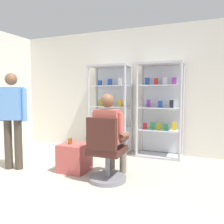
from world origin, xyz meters
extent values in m
plane|color=#B2A899|center=(0.00, 0.00, 0.00)|extent=(7.20, 7.20, 0.00)
cube|color=silver|center=(0.00, 3.00, 1.35)|extent=(6.00, 0.10, 2.70)
cylinder|color=#B7B7BC|center=(-0.98, 2.50, 0.95)|extent=(0.05, 0.05, 1.90)
cylinder|color=#B7B7BC|center=(-0.13, 2.50, 0.95)|extent=(0.05, 0.05, 1.90)
cylinder|color=#B7B7BC|center=(-0.98, 2.90, 0.95)|extent=(0.05, 0.05, 1.90)
cylinder|color=#B7B7BC|center=(-0.13, 2.90, 0.95)|extent=(0.05, 0.05, 1.90)
cube|color=#B7B7BC|center=(-0.55, 2.70, 1.88)|extent=(0.90, 0.45, 0.04)
cube|color=#B7B7BC|center=(-0.55, 2.70, 0.02)|extent=(0.90, 0.45, 0.04)
cube|color=silver|center=(-0.55, 2.92, 0.95)|extent=(0.84, 0.02, 1.80)
cube|color=silver|center=(-0.55, 2.70, 0.55)|extent=(0.82, 0.39, 0.02)
cube|color=black|center=(-0.80, 2.74, 0.63)|extent=(0.08, 0.05, 0.15)
cube|color=red|center=(-0.56, 2.74, 0.62)|extent=(0.08, 0.04, 0.13)
cube|color=black|center=(-0.30, 2.74, 0.63)|extent=(0.08, 0.06, 0.15)
cube|color=silver|center=(-0.55, 2.70, 1.00)|extent=(0.82, 0.39, 0.02)
cube|color=#999919|center=(-0.79, 2.73, 1.08)|extent=(0.07, 0.04, 0.15)
cube|color=purple|center=(-0.54, 2.69, 1.09)|extent=(0.07, 0.04, 0.16)
cube|color=gold|center=(-0.32, 2.74, 1.08)|extent=(0.09, 0.06, 0.14)
cube|color=silver|center=(-0.55, 2.70, 1.45)|extent=(0.82, 0.39, 0.02)
cube|color=#264CB2|center=(-0.79, 2.71, 1.52)|extent=(0.08, 0.05, 0.12)
cube|color=#264CB2|center=(-0.56, 2.72, 1.53)|extent=(0.09, 0.05, 0.15)
cube|color=silver|center=(-0.31, 2.68, 1.54)|extent=(0.08, 0.04, 0.16)
cylinder|color=#B7B7BC|center=(0.13, 2.50, 0.95)|extent=(0.05, 0.05, 1.90)
cylinder|color=#B7B7BC|center=(0.98, 2.50, 0.95)|extent=(0.05, 0.05, 1.90)
cylinder|color=#B7B7BC|center=(0.13, 2.90, 0.95)|extent=(0.05, 0.05, 1.90)
cylinder|color=#B7B7BC|center=(0.98, 2.90, 0.95)|extent=(0.05, 0.05, 1.90)
cube|color=#B7B7BC|center=(0.55, 2.70, 1.88)|extent=(0.90, 0.45, 0.04)
cube|color=#B7B7BC|center=(0.55, 2.70, 0.02)|extent=(0.90, 0.45, 0.04)
cube|color=silver|center=(0.55, 2.92, 0.95)|extent=(0.84, 0.02, 1.80)
cube|color=silver|center=(0.55, 2.70, 0.55)|extent=(0.82, 0.39, 0.02)
cube|color=red|center=(0.26, 2.66, 0.62)|extent=(0.08, 0.04, 0.13)
cube|color=#268C4C|center=(0.41, 2.67, 0.63)|extent=(0.08, 0.05, 0.15)
cube|color=#999919|center=(0.54, 2.66, 0.63)|extent=(0.08, 0.05, 0.14)
cube|color=#268C4C|center=(0.69, 2.67, 0.62)|extent=(0.09, 0.04, 0.12)
cube|color=gold|center=(0.84, 2.75, 0.64)|extent=(0.08, 0.04, 0.16)
cube|color=silver|center=(0.55, 2.70, 1.00)|extent=(0.82, 0.39, 0.02)
cube|color=purple|center=(0.31, 2.73, 1.09)|extent=(0.07, 0.04, 0.15)
cube|color=#264CB2|center=(0.55, 2.72, 1.07)|extent=(0.08, 0.05, 0.13)
cube|color=black|center=(0.78, 2.66, 1.08)|extent=(0.08, 0.04, 0.15)
cube|color=silver|center=(0.55, 2.70, 1.45)|extent=(0.82, 0.39, 0.02)
cube|color=#264CB2|center=(0.29, 2.69, 1.53)|extent=(0.08, 0.05, 0.15)
cube|color=red|center=(0.46, 2.73, 1.53)|extent=(0.07, 0.05, 0.14)
cube|color=silver|center=(0.64, 2.70, 1.53)|extent=(0.09, 0.05, 0.15)
cube|color=purple|center=(0.82, 2.68, 1.53)|extent=(0.09, 0.06, 0.14)
cylinder|color=slate|center=(0.11, 1.09, 0.03)|extent=(0.56, 0.56, 0.06)
cylinder|color=slate|center=(0.11, 1.09, 0.24)|extent=(0.07, 0.07, 0.41)
cube|color=#3F1E19|center=(0.11, 1.09, 0.46)|extent=(0.48, 0.48, 0.10)
cube|color=#3F1E19|center=(0.11, 0.88, 0.73)|extent=(0.44, 0.08, 0.45)
cube|color=#3F1E19|center=(0.37, 1.09, 0.64)|extent=(0.04, 0.30, 0.04)
cube|color=#3F1E19|center=(-0.15, 1.09, 0.64)|extent=(0.04, 0.30, 0.04)
cylinder|color=slate|center=(0.21, 1.29, 0.56)|extent=(0.14, 0.40, 0.14)
cylinder|color=slate|center=(0.21, 1.49, 0.28)|extent=(0.11, 0.11, 0.56)
cylinder|color=slate|center=(0.01, 1.29, 0.56)|extent=(0.14, 0.40, 0.14)
cylinder|color=slate|center=(0.01, 1.49, 0.28)|extent=(0.11, 0.11, 0.56)
cube|color=#BF594C|center=(0.11, 1.09, 0.81)|extent=(0.36, 0.22, 0.50)
sphere|color=brown|center=(0.11, 1.09, 1.19)|extent=(0.20, 0.20, 0.20)
cylinder|color=#BF594C|center=(0.31, 1.09, 0.88)|extent=(0.09, 0.09, 0.28)
cylinder|color=brown|center=(0.31, 1.27, 0.66)|extent=(0.08, 0.30, 0.08)
cylinder|color=#BF594C|center=(-0.09, 1.09, 0.88)|extent=(0.09, 0.09, 0.28)
cylinder|color=brown|center=(-0.09, 1.27, 0.66)|extent=(0.08, 0.30, 0.08)
cube|color=#B24C47|center=(-0.57, 1.26, 0.23)|extent=(0.45, 0.44, 0.46)
cylinder|color=brown|center=(-0.62, 1.22, 0.51)|extent=(0.07, 0.07, 0.10)
cylinder|color=#3F382D|center=(-1.51, 0.99, 0.42)|extent=(0.13, 0.13, 0.85)
cylinder|color=#598CCC|center=(-1.39, 1.03, 1.10)|extent=(0.09, 0.09, 0.55)
cylinder|color=#3F382D|center=(-1.68, 0.94, 0.42)|extent=(0.13, 0.13, 0.85)
cylinder|color=#598CCC|center=(-1.80, 0.90, 1.10)|extent=(0.09, 0.09, 0.55)
cube|color=#598CCC|center=(-1.59, 0.96, 1.12)|extent=(0.41, 0.32, 0.55)
sphere|color=brown|center=(-1.59, 0.96, 1.53)|extent=(0.20, 0.20, 0.20)
camera|label=1|loc=(1.49, -2.02, 1.31)|focal=37.68mm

